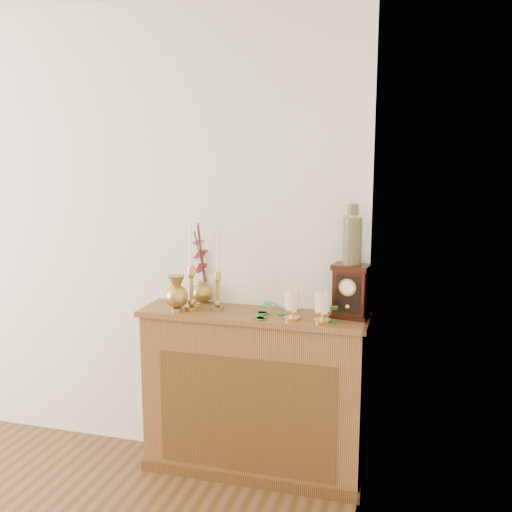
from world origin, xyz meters
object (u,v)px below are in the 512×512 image
(ginger_jar, at_px, (202,266))
(ceramic_vase, at_px, (352,237))
(candlestick_center, at_px, (218,284))
(mantel_clock, at_px, (351,292))
(candlestick_left, at_px, (191,280))
(bud_vase, at_px, (177,294))

(ginger_jar, relative_size, ceramic_vase, 1.50)
(candlestick_center, height_order, mantel_clock, candlestick_center)
(ginger_jar, bearing_deg, ceramic_vase, -6.43)
(candlestick_center, relative_size, mantel_clock, 1.55)
(candlestick_center, bearing_deg, ginger_jar, 135.99)
(candlestick_left, relative_size, bud_vase, 2.52)
(ginger_jar, height_order, ceramic_vase, ceramic_vase)
(candlestick_center, relative_size, ceramic_vase, 1.40)
(ginger_jar, bearing_deg, mantel_clock, -6.60)
(candlestick_left, distance_m, ginger_jar, 0.19)
(mantel_clock, height_order, ceramic_vase, ceramic_vase)
(candlestick_center, distance_m, bud_vase, 0.23)
(bud_vase, distance_m, mantel_clock, 0.93)
(ginger_jar, distance_m, ceramic_vase, 0.89)
(mantel_clock, bearing_deg, ceramic_vase, 90.00)
(candlestick_left, distance_m, bud_vase, 0.11)
(bud_vase, bearing_deg, ginger_jar, 77.94)
(ceramic_vase, bearing_deg, candlestick_center, -176.41)
(candlestick_center, height_order, bud_vase, candlestick_center)
(bud_vase, height_order, mantel_clock, mantel_clock)
(candlestick_center, bearing_deg, mantel_clock, 3.39)
(bud_vase, bearing_deg, ceramic_vase, 8.99)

